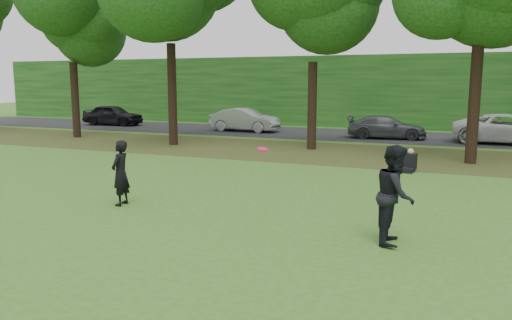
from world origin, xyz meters
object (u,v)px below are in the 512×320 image
Objects in this scene: frisbee at (262,149)px; player_left at (120,173)px; player_right at (395,195)px; seated_person at (410,163)px.

player_left is at bearing -178.78° from frisbee.
player_right is 3.18m from frisbee.
player_right reaches higher than seated_person.
seated_person is at bearing 133.45° from player_left.
frisbee is at bearing 76.65° from player_right.
player_right is 2.40× the size of seated_person.
player_left is 4.04m from frisbee.
seated_person is (2.53, 7.95, -1.37)m from frisbee.
seated_person is (-0.53, 8.48, -0.69)m from player_right.
frisbee is at bearing 83.58° from player_left.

